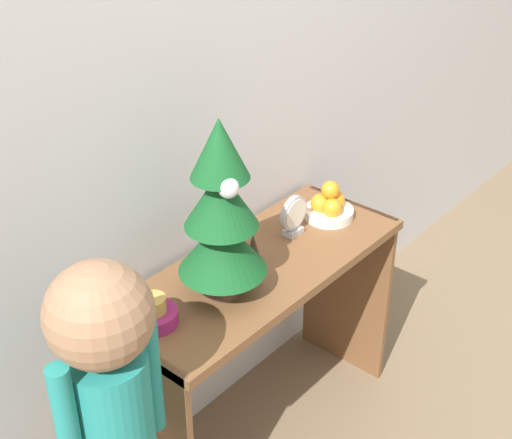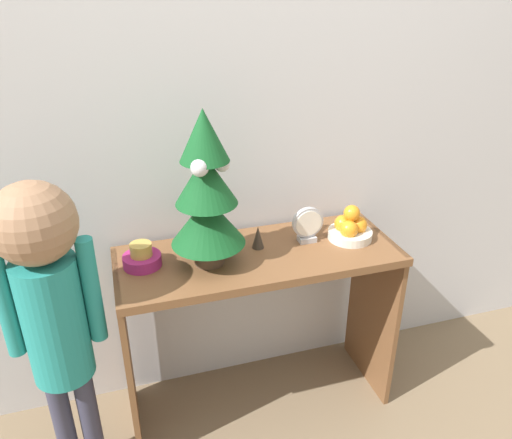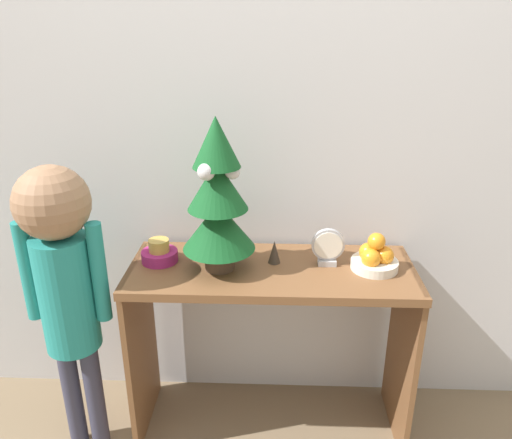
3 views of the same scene
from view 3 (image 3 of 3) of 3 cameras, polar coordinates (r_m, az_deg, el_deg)
back_wall at (r=1.82m, az=2.08°, el=13.81°), size 7.00×0.05×2.50m
console_table at (r=1.84m, az=1.73°, el=-10.15°), size 1.00×0.40×0.70m
mini_tree at (r=1.65m, az=-4.39°, el=2.41°), size 0.25×0.25×0.53m
fruit_bowl at (r=1.78m, az=13.41°, el=-4.27°), size 0.16×0.16×0.13m
singing_bowl at (r=1.82m, az=-10.97°, el=-3.82°), size 0.13×0.13×0.08m
desk_clock at (r=1.76m, az=8.21°, el=-3.18°), size 0.12×0.04×0.14m
figurine at (r=1.77m, az=2.11°, el=-3.71°), size 0.04×0.04×0.08m
child_figure at (r=1.76m, az=-21.17°, el=-5.48°), size 0.29×0.24×1.10m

